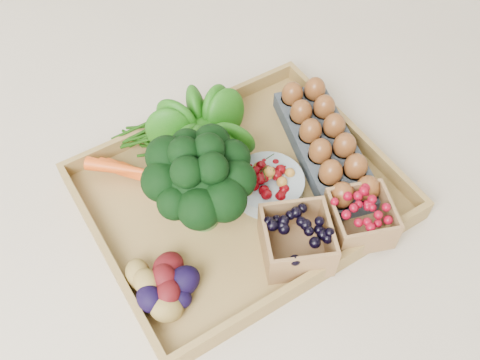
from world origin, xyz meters
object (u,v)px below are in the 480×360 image
broccoli (202,197)px  cherry_bowl (268,185)px  tray (240,196)px  egg_carton (325,149)px

broccoli → cherry_bowl: 0.15m
tray → egg_carton: size_ratio=1.73×
broccoli → cherry_bowl: broccoli is taller
broccoli → tray: bearing=8.1°
tray → cherry_bowl: (0.05, -0.02, 0.03)m
broccoli → cherry_bowl: (0.14, -0.01, -0.06)m
tray → cherry_bowl: bearing=-23.7°
cherry_bowl → egg_carton: 0.15m
cherry_bowl → egg_carton: bearing=5.2°
tray → broccoli: size_ratio=2.95×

